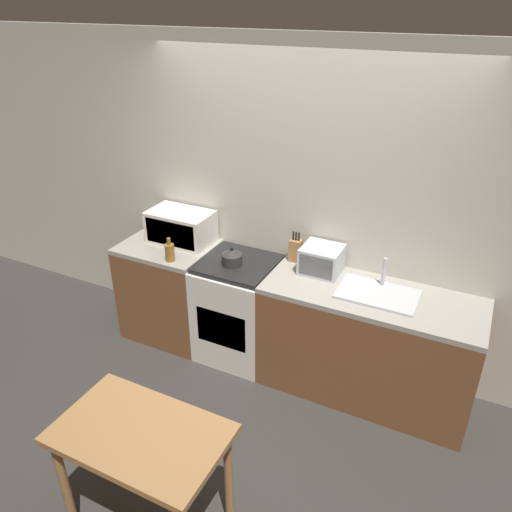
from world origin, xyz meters
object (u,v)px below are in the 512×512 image
object	(u,v)px
kettle	(232,257)
microwave	(181,227)
bottle	(170,252)
toaster_oven	(322,260)
stove_range	(239,309)
dining_table	(142,447)

from	to	relation	value
kettle	microwave	bearing A→B (deg)	163.76
microwave	bottle	size ratio (longest dim) A/B	2.72
toaster_oven	stove_range	bearing A→B (deg)	-167.15
stove_range	microwave	xyz separation A→B (m)	(-0.62, 0.12, 0.59)
bottle	dining_table	bearing A→B (deg)	-61.02
stove_range	microwave	size ratio (longest dim) A/B	1.65
microwave	bottle	xyz separation A→B (m)	(0.12, -0.34, -0.06)
kettle	dining_table	distance (m)	1.68
bottle	microwave	bearing A→B (deg)	109.22
microwave	dining_table	distance (m)	2.05
dining_table	microwave	bearing A→B (deg)	117.24
kettle	bottle	world-z (taller)	bottle
microwave	dining_table	bearing A→B (deg)	-62.76
stove_range	kettle	xyz separation A→B (m)	(-0.02, -0.06, 0.52)
kettle	bottle	xyz separation A→B (m)	(-0.48, -0.17, 0.01)
stove_range	dining_table	distance (m)	1.71
microwave	toaster_oven	world-z (taller)	microwave
microwave	dining_table	xyz separation A→B (m)	(0.92, -1.79, -0.40)
kettle	dining_table	xyz separation A→B (m)	(0.32, -1.62, -0.32)
kettle	microwave	distance (m)	0.63
bottle	toaster_oven	world-z (taller)	toaster_oven
dining_table	toaster_oven	bearing A→B (deg)	79.03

